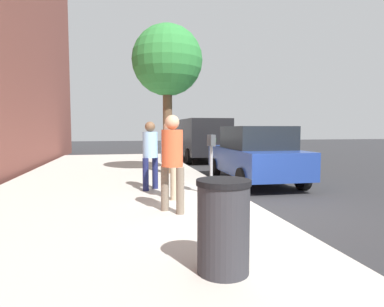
# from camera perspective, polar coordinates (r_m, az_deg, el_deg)

# --- Properties ---
(ground_plane) EXTENTS (80.00, 80.00, 0.00)m
(ground_plane) POSITION_cam_1_polar(r_m,az_deg,el_deg) (6.97, 11.12, -9.85)
(ground_plane) COLOR #2B2B2D
(ground_plane) RESTS_ON ground
(sidewalk_slab) EXTENTS (28.00, 6.00, 0.15)m
(sidewalk_slab) POSITION_cam_1_polar(r_m,az_deg,el_deg) (6.44, -14.74, -10.43)
(sidewalk_slab) COLOR #B7B2A8
(sidewalk_slab) RESTS_ON ground_plane
(parking_meter) EXTENTS (0.36, 0.12, 1.41)m
(parking_meter) POSITION_cam_1_polar(r_m,az_deg,el_deg) (7.59, 3.38, 0.30)
(parking_meter) COLOR gray
(parking_meter) RESTS_ON sidewalk_slab
(pedestrian_at_meter) EXTENTS (0.50, 0.37, 1.72)m
(pedestrian_at_meter) POSITION_cam_1_polar(r_m,az_deg,el_deg) (7.24, -3.93, 0.02)
(pedestrian_at_meter) COLOR tan
(pedestrian_at_meter) RESTS_ON sidewalk_slab
(pedestrian_bystander) EXTENTS (0.46, 0.39, 1.80)m
(pedestrian_bystander) POSITION_cam_1_polar(r_m,az_deg,el_deg) (6.04, -3.45, -0.26)
(pedestrian_bystander) COLOR #726656
(pedestrian_bystander) RESTS_ON sidewalk_slab
(parking_officer) EXTENTS (0.42, 0.41, 1.73)m
(parking_officer) POSITION_cam_1_polar(r_m,az_deg,el_deg) (8.34, -7.26, 0.61)
(parking_officer) COLOR #191E4C
(parking_officer) RESTS_ON sidewalk_slab
(parked_sedan_near) EXTENTS (4.43, 2.03, 1.77)m
(parked_sedan_near) POSITION_cam_1_polar(r_m,az_deg,el_deg) (10.41, 10.81, -0.17)
(parked_sedan_near) COLOR navy
(parked_sedan_near) RESTS_ON ground_plane
(parked_van_far) EXTENTS (5.21, 2.13, 2.18)m
(parked_van_far) POSITION_cam_1_polar(r_m,az_deg,el_deg) (17.48, 1.40, 2.89)
(parked_van_far) COLOR black
(parked_van_far) RESTS_ON ground_plane
(street_tree) EXTENTS (2.41, 2.41, 5.08)m
(street_tree) POSITION_cam_1_polar(r_m,az_deg,el_deg) (11.66, -4.32, 15.59)
(street_tree) COLOR brown
(street_tree) RESTS_ON sidewalk_slab
(trash_bin) EXTENTS (0.59, 0.59, 1.01)m
(trash_bin) POSITION_cam_1_polar(r_m,az_deg,el_deg) (3.62, 5.46, -12.41)
(trash_bin) COLOR #2D2D33
(trash_bin) RESTS_ON sidewalk_slab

